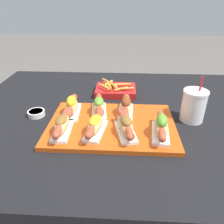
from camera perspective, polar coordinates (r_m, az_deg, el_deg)
ground_plane at (r=1.46m, az=2.65°, el=-24.11°), size 12.00×12.00×0.00m
patio_table at (r=1.20m, az=3.03°, el=-14.34°), size 1.49×1.07×0.68m
serving_tray at (r=0.89m, az=-0.07°, el=-3.40°), size 0.51×0.35×0.02m
hot_dog_0 at (r=0.83m, az=-12.96°, el=-3.24°), size 0.06×0.19×0.06m
hot_dog_1 at (r=0.81m, az=-4.38°, el=-3.37°), size 0.08×0.19×0.07m
hot_dog_2 at (r=0.80m, az=3.33°, el=-3.58°), size 0.09×0.19×0.07m
hot_dog_3 at (r=0.81m, az=12.71°, el=-3.67°), size 0.07×0.19×0.08m
hot_dog_4 at (r=0.95m, az=-10.46°, el=1.48°), size 0.07×0.19×0.08m
hot_dog_5 at (r=0.94m, az=-3.43°, el=1.57°), size 0.08×0.19×0.07m
hot_dog_6 at (r=0.93m, az=3.62°, el=1.44°), size 0.07×0.19×0.08m
sauce_bowl at (r=1.02m, az=-19.18°, el=-0.24°), size 0.07×0.07×0.02m
drink_cup at (r=0.97m, az=20.51°, el=1.58°), size 0.10×0.10×0.20m
fries_basket at (r=1.17m, az=0.90°, el=5.74°), size 0.21×0.16×0.06m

